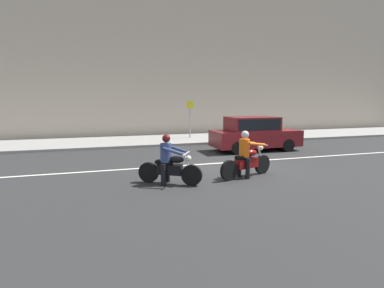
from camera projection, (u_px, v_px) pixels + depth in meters
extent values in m
plane|color=#282828|center=(236.00, 167.00, 11.72)|extent=(80.00, 80.00, 0.00)
cube|color=gray|center=(182.00, 139.00, 19.28)|extent=(40.00, 4.40, 0.14)
cube|color=#B7A893|center=(169.00, 47.00, 21.58)|extent=(40.00, 1.40, 12.55)
cube|color=silver|center=(241.00, 162.00, 12.76)|extent=(18.00, 0.14, 0.01)
cylinder|color=black|center=(192.00, 175.00, 9.22)|extent=(0.61, 0.44, 0.64)
cylinder|color=black|center=(149.00, 172.00, 9.57)|extent=(0.61, 0.44, 0.64)
cylinder|color=silver|center=(188.00, 164.00, 9.20)|extent=(0.31, 0.22, 0.72)
cube|color=black|center=(170.00, 169.00, 9.38)|extent=(0.80, 0.64, 0.32)
ellipsoid|color=black|center=(176.00, 159.00, 9.28)|extent=(0.53, 0.46, 0.22)
cube|color=black|center=(164.00, 162.00, 9.39)|extent=(0.57, 0.48, 0.10)
cylinder|color=silver|center=(186.00, 154.00, 9.17)|extent=(0.40, 0.62, 0.04)
sphere|color=silver|center=(189.00, 158.00, 9.17)|extent=(0.17, 0.17, 0.17)
cylinder|color=silver|center=(162.00, 171.00, 9.62)|extent=(0.63, 0.43, 0.07)
cylinder|color=black|center=(163.00, 175.00, 9.24)|extent=(0.21, 0.21, 0.66)
cylinder|color=black|center=(168.00, 172.00, 9.62)|extent=(0.21, 0.21, 0.66)
cylinder|color=navy|center=(166.00, 153.00, 9.33)|extent=(0.47, 0.47, 0.59)
cylinder|color=navy|center=(174.00, 152.00, 9.03)|extent=(0.61, 0.43, 0.26)
cylinder|color=navy|center=(178.00, 149.00, 9.45)|extent=(0.61, 0.43, 0.26)
sphere|color=tan|center=(166.00, 139.00, 9.27)|extent=(0.20, 0.20, 0.20)
sphere|color=#510F0F|center=(166.00, 138.00, 9.26)|extent=(0.25, 0.25, 0.25)
cylinder|color=black|center=(262.00, 164.00, 10.71)|extent=(0.67, 0.33, 0.67)
cylinder|color=black|center=(229.00, 170.00, 9.79)|extent=(0.67, 0.33, 0.67)
cylinder|color=silver|center=(260.00, 154.00, 10.59)|extent=(0.36, 0.17, 0.79)
cube|color=maroon|center=(246.00, 163.00, 10.23)|extent=(0.91, 0.55, 0.32)
ellipsoid|color=maroon|center=(251.00, 153.00, 10.31)|extent=(0.53, 0.38, 0.22)
cube|color=black|center=(243.00, 157.00, 10.09)|extent=(0.57, 0.40, 0.10)
cylinder|color=silver|center=(259.00, 144.00, 10.50)|extent=(0.27, 0.67, 0.04)
sphere|color=silver|center=(261.00, 148.00, 10.56)|extent=(0.17, 0.17, 0.17)
cylinder|color=silver|center=(237.00, 167.00, 10.20)|extent=(0.68, 0.29, 0.07)
cylinder|color=black|center=(248.00, 169.00, 10.01)|extent=(0.19, 0.19, 0.68)
cylinder|color=black|center=(239.00, 166.00, 10.33)|extent=(0.19, 0.19, 0.68)
cylinder|color=orange|center=(244.00, 148.00, 10.08)|extent=(0.43, 0.43, 0.60)
cylinder|color=orange|center=(257.00, 144.00, 10.10)|extent=(0.73, 0.33, 0.20)
cylinder|color=orange|center=(247.00, 143.00, 10.45)|extent=(0.73, 0.33, 0.20)
sphere|color=tan|center=(245.00, 135.00, 10.03)|extent=(0.20, 0.20, 0.20)
sphere|color=#B7B7BC|center=(245.00, 135.00, 10.03)|extent=(0.25, 0.25, 0.25)
cube|color=maroon|center=(255.00, 138.00, 15.45)|extent=(4.44, 1.76, 0.80)
cube|color=maroon|center=(252.00, 124.00, 15.28)|extent=(2.44, 1.62, 0.68)
cube|color=black|center=(252.00, 124.00, 15.28)|extent=(2.25, 1.65, 0.54)
cylinder|color=black|center=(279.00, 143.00, 15.90)|extent=(0.64, 1.82, 0.64)
cylinder|color=black|center=(230.00, 145.00, 15.10)|extent=(0.64, 1.82, 0.64)
cylinder|color=gray|center=(190.00, 119.00, 19.49)|extent=(0.08, 0.08, 2.36)
cube|color=yellow|center=(190.00, 105.00, 19.33)|extent=(0.44, 0.03, 0.44)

